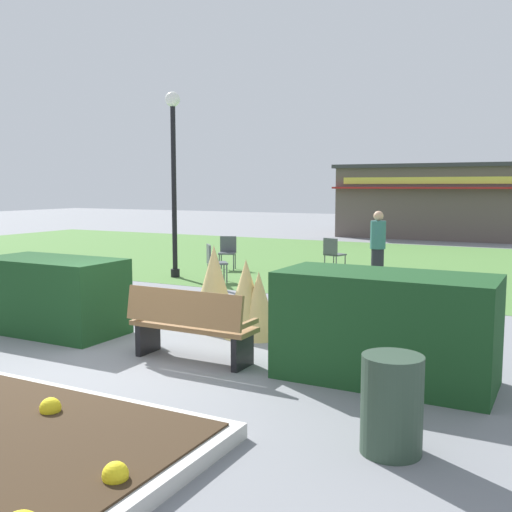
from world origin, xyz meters
name	(u,v)px	position (x,y,z in m)	size (l,w,h in m)	color
ground_plane	(127,362)	(0.00, 0.00, 0.00)	(80.00, 80.00, 0.00)	slate
lawn_patch	(378,263)	(0.00, 11.24, 0.00)	(36.00, 12.00, 0.01)	#4C7A38
park_bench	(190,325)	(0.70, 0.40, 0.48)	(1.70, 0.53, 0.95)	olive
hedge_left	(52,295)	(-2.04, 0.73, 0.57)	(2.22, 1.10, 1.14)	#19421E
hedge_right	(385,327)	(3.11, 0.81, 0.63)	(2.44, 1.10, 1.26)	#19421E
ornamental_grass_behind_left	(363,318)	(2.58, 1.69, 0.51)	(0.79, 0.79, 1.02)	tan
ornamental_grass_behind_right	(214,287)	(0.05, 2.04, 0.67)	(0.76, 0.76, 1.33)	tan
ornamental_grass_behind_center	(259,305)	(0.93, 1.87, 0.50)	(0.61, 0.61, 1.00)	tan
ornamental_grass_behind_far	(246,298)	(0.72, 1.87, 0.58)	(0.72, 0.72, 1.17)	tan
lamppost_mid	(174,163)	(-3.67, 6.23, 2.80)	(0.36, 0.36, 4.48)	black
trash_bin	(392,404)	(3.69, -1.02, 0.42)	(0.52, 0.52, 0.84)	#2D4233
food_kiosk	(432,201)	(-0.55, 21.26, 1.59)	(7.84, 4.49, 3.16)	#594C47
cafe_chair_west	(333,252)	(-0.54, 8.90, 0.53)	(0.55, 0.55, 0.89)	#4C5156
cafe_chair_east	(228,250)	(-3.21, 8.02, 0.53)	(0.58, 0.58, 0.89)	#4C5156
cafe_chair_center	(213,260)	(-2.40, 5.98, 0.53)	(0.62, 0.62, 0.89)	#4C5156
person_strolling	(378,248)	(1.15, 7.19, 0.86)	(0.34, 0.34, 1.69)	#23232D
parked_car_west_slot	(387,214)	(-4.36, 27.85, 0.64)	(4.35, 2.36, 1.20)	#B7BABF
parked_car_center_slot	(481,216)	(0.70, 27.84, 0.64)	(4.34, 2.34, 1.20)	silver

